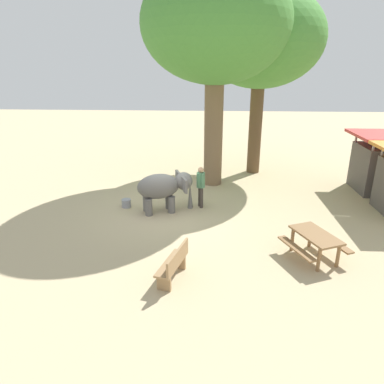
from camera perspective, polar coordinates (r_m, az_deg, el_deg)
The scene contains 9 objects.
ground_plane at distance 13.39m, azimuth -3.22°, elevation -3.09°, with size 60.00×60.00×0.00m, color tan.
elephant at distance 13.07m, azimuth -4.53°, elevation 0.75°, with size 1.64×2.14×1.48m.
person_handler at distance 13.42m, azimuth 1.43°, elevation 1.32°, with size 0.49×0.32×1.62m.
shade_tree_main at distance 17.74m, azimuth 11.14°, elevation 23.17°, with size 6.26×5.74×8.58m.
shade_tree_secondary at distance 15.65m, azimuth 3.88°, elevation 25.32°, with size 6.64×6.09×9.12m.
wooden_bench at distance 9.17m, azimuth -2.95°, elevation -11.52°, with size 1.46×0.76×0.88m.
picnic_table_near at distance 10.60m, azimuth 19.43°, elevation -7.40°, with size 1.96×1.95×0.78m.
market_stall_red at distance 17.19m, azimuth 28.24°, elevation 3.80°, with size 2.50×2.50×2.52m.
feed_bucket at distance 13.91m, azimuth -10.64°, elevation -1.80°, with size 0.36×0.36×0.32m, color gray.
Camera 1 is at (12.21, 1.44, 5.29)m, focal length 32.74 mm.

